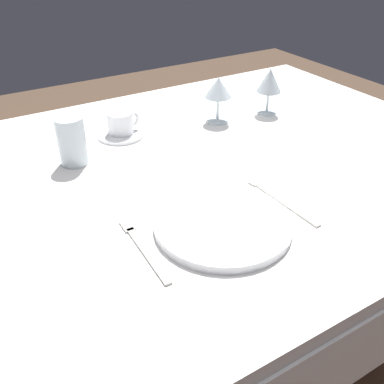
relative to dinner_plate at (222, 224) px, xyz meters
name	(u,v)px	position (x,y,z in m)	size (l,w,h in m)	color
ground_plane	(166,366)	(-0.02, 0.25, -0.75)	(6.00, 6.00, 0.00)	#4C3828
dining_table	(157,204)	(-0.02, 0.25, -0.09)	(1.80, 1.11, 0.74)	white
dinner_plate	(222,224)	(0.00, 0.00, 0.00)	(0.28, 0.28, 0.02)	white
fork_outer	(142,246)	(-0.17, 0.03, -0.01)	(0.03, 0.21, 0.00)	beige
spoon_soup	(273,195)	(0.16, 0.04, -0.01)	(0.03, 0.23, 0.01)	beige
saucer_left	(121,134)	(0.00, 0.51, 0.00)	(0.13, 0.13, 0.01)	white
coffee_cup_left	(121,122)	(0.00, 0.51, 0.03)	(0.10, 0.07, 0.06)	white
wine_glass_centre	(270,82)	(0.46, 0.43, 0.09)	(0.08, 0.08, 0.14)	silver
wine_glass_far	(218,90)	(0.29, 0.45, 0.09)	(0.08, 0.08, 0.14)	silver
drink_tumbler	(72,144)	(-0.17, 0.42, 0.05)	(0.07, 0.07, 0.12)	silver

